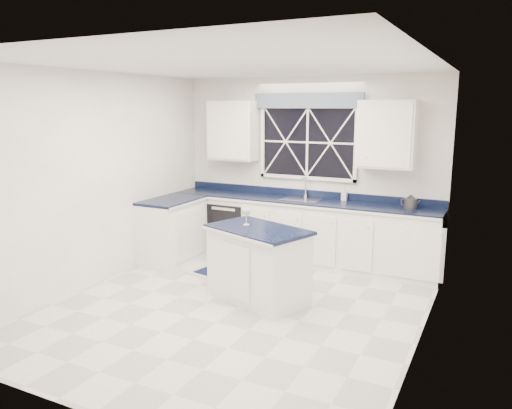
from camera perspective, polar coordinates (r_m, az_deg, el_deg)
The scene contains 13 objects.
ground at distance 5.83m, azimuth -2.29°, elevation -11.75°, with size 4.50×4.50×0.00m, color silver.
back_wall at distance 7.48m, azimuth 5.97°, elevation 4.04°, with size 4.00×0.10×2.70m, color white.
base_cabinets at distance 7.34m, azimuth 2.12°, elevation -3.18°, with size 3.99×1.60×0.90m.
countertop at distance 7.27m, azimuth 5.06°, elevation 0.42°, with size 3.98×0.64×0.04m, color black.
dishwasher at distance 7.83m, azimuth -2.51°, elevation -2.58°, with size 0.60×0.58×0.82m, color black.
window at distance 7.39m, azimuth 5.91°, elevation 7.70°, with size 1.65×0.09×1.26m.
upper_cabinets at distance 7.27m, azimuth 5.58°, elevation 8.20°, with size 3.10×0.34×0.90m.
faucet at distance 7.41m, azimuth 5.64°, elevation 2.03°, with size 0.05×0.20×0.30m.
island at distance 5.92m, azimuth 0.28°, elevation -6.82°, with size 1.35×1.07×0.88m.
rug at distance 6.86m, azimuth -1.69°, elevation -8.06°, with size 1.48×1.08×0.02m.
kettle at distance 6.88m, azimuth 17.24°, elevation 0.28°, with size 0.27×0.21×0.19m.
wine_glass at distance 5.91m, azimuth -1.11°, elevation -0.80°, with size 0.10×0.10×0.24m.
soap_bottle at distance 7.27m, azimuth 10.06°, elevation 1.12°, with size 0.08×0.08×0.17m, color silver.
Camera 1 is at (2.60, -4.70, 2.27)m, focal length 35.00 mm.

